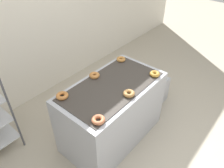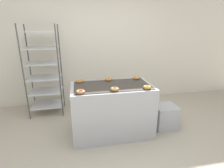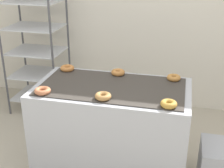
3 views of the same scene
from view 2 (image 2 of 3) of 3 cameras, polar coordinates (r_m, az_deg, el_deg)
The scene contains 11 objects.
ground_plane at distance 2.67m, azimuth 2.81°, elevation -22.38°, with size 14.00×14.00×0.00m, color #B2A893.
wall_back at distance 4.14m, azimuth -4.29°, elevation 13.31°, with size 8.00×0.05×2.80m.
fryer_machine at distance 2.93m, azimuth 0.01°, elevation -8.38°, with size 1.29×0.71×0.86m.
baking_rack_cart at distance 3.75m, azimuth -21.36°, elevation 4.15°, with size 0.66×0.53×1.80m.
glaze_bin at distance 3.33m, azimuth 16.85°, elevation -10.09°, with size 0.39×0.37×0.41m.
donut_near_left at distance 2.47m, azimuth -10.28°, elevation -2.49°, with size 0.13×0.13×0.04m, color #BA6A44.
donut_near_center at distance 2.53m, azimuth 0.86°, elevation -1.65°, with size 0.13×0.13×0.04m, color #A87740.
donut_near_right at distance 2.66m, azimuth 11.38°, elevation -1.03°, with size 0.12×0.12×0.04m, color #B18130.
donut_far_left at distance 2.97m, azimuth -10.46°, elevation 0.99°, with size 0.13×0.13×0.04m, color #BB7236.
donut_far_center at distance 3.01m, azimuth -1.15°, elevation 1.56°, with size 0.12×0.12×0.04m, color #B67438.
donut_far_right at distance 3.13m, azimuth 7.88°, elevation 1.98°, with size 0.12×0.12×0.04m, color #B57737.
Camera 2 is at (-0.52, -1.97, 1.72)m, focal length 28.00 mm.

